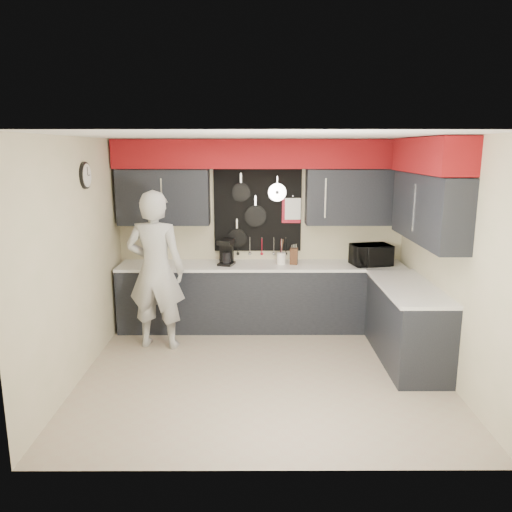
{
  "coord_description": "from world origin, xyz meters",
  "views": [
    {
      "loc": [
        -0.1,
        -5.22,
        2.47
      ],
      "look_at": [
        -0.08,
        0.5,
        1.24
      ],
      "focal_mm": 35.0,
      "sensor_mm": 36.0,
      "label": 1
    }
  ],
  "objects_px": {
    "microwave": "(371,255)",
    "person": "(156,270)",
    "knife_block": "(294,256)",
    "utensil_crock": "(281,258)",
    "coffee_maker": "(226,251)"
  },
  "relations": [
    {
      "from": "coffee_maker",
      "to": "person",
      "type": "height_order",
      "value": "person"
    },
    {
      "from": "person",
      "to": "coffee_maker",
      "type": "bearing_deg",
      "value": -134.79
    },
    {
      "from": "microwave",
      "to": "person",
      "type": "relative_size",
      "value": 0.26
    },
    {
      "from": "person",
      "to": "knife_block",
      "type": "bearing_deg",
      "value": -152.06
    },
    {
      "from": "coffee_maker",
      "to": "person",
      "type": "distance_m",
      "value": 1.07
    },
    {
      "from": "knife_block",
      "to": "person",
      "type": "xyz_separation_m",
      "value": [
        -1.76,
        -0.65,
        -0.04
      ]
    },
    {
      "from": "knife_block",
      "to": "coffee_maker",
      "type": "relative_size",
      "value": 0.64
    },
    {
      "from": "utensil_crock",
      "to": "coffee_maker",
      "type": "distance_m",
      "value": 0.76
    },
    {
      "from": "microwave",
      "to": "coffee_maker",
      "type": "bearing_deg",
      "value": 166.81
    },
    {
      "from": "microwave",
      "to": "person",
      "type": "distance_m",
      "value": 2.87
    },
    {
      "from": "utensil_crock",
      "to": "coffee_maker",
      "type": "height_order",
      "value": "coffee_maker"
    },
    {
      "from": "knife_block",
      "to": "coffee_maker",
      "type": "distance_m",
      "value": 0.92
    },
    {
      "from": "microwave",
      "to": "knife_block",
      "type": "bearing_deg",
      "value": 165.25
    },
    {
      "from": "coffee_maker",
      "to": "person",
      "type": "bearing_deg",
      "value": -126.73
    },
    {
      "from": "knife_block",
      "to": "person",
      "type": "bearing_deg",
      "value": -149.4
    }
  ]
}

